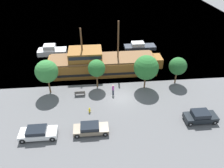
{
  "coord_description": "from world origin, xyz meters",
  "views": [
    {
      "loc": [
        -3.94,
        -26.61,
        20.48
      ],
      "look_at": [
        -1.24,
        2.0,
        1.2
      ],
      "focal_mm": 35.0,
      "sensor_mm": 36.0,
      "label": 1
    }
  ],
  "objects_px": {
    "bench_promenade_east": "(80,93)",
    "pedestrian_walking_near": "(113,90)",
    "pirate_ship": "(101,63)",
    "moored_boat_dockside": "(52,51)",
    "parked_car_curb_front": "(38,133)",
    "fire_hydrant": "(90,110)",
    "moored_boat_outer": "(139,46)",
    "parked_car_curb_rear": "(200,116)",
    "parked_car_curb_mid": "(91,129)"
  },
  "relations": [
    {
      "from": "moored_boat_dockside",
      "to": "bench_promenade_east",
      "type": "relative_size",
      "value": 3.64
    },
    {
      "from": "moored_boat_dockside",
      "to": "parked_car_curb_mid",
      "type": "xyz_separation_m",
      "value": [
        7.86,
        -23.25,
        -0.12
      ]
    },
    {
      "from": "bench_promenade_east",
      "to": "pedestrian_walking_near",
      "type": "relative_size",
      "value": 0.91
    },
    {
      "from": "fire_hydrant",
      "to": "moored_boat_outer",
      "type": "bearing_deg",
      "value": 61.19
    },
    {
      "from": "moored_boat_outer",
      "to": "parked_car_curb_mid",
      "type": "height_order",
      "value": "moored_boat_outer"
    },
    {
      "from": "fire_hydrant",
      "to": "bench_promenade_east",
      "type": "xyz_separation_m",
      "value": [
        -1.46,
        4.11,
        0.02
      ]
    },
    {
      "from": "parked_car_curb_mid",
      "to": "bench_promenade_east",
      "type": "xyz_separation_m",
      "value": [
        -1.59,
        7.99,
        -0.22
      ]
    },
    {
      "from": "parked_car_curb_front",
      "to": "parked_car_curb_mid",
      "type": "bearing_deg",
      "value": 1.5
    },
    {
      "from": "pirate_ship",
      "to": "parked_car_curb_front",
      "type": "relative_size",
      "value": 4.53
    },
    {
      "from": "pirate_ship",
      "to": "bench_promenade_east",
      "type": "xyz_separation_m",
      "value": [
        -3.65,
        -7.06,
        -1.23
      ]
    },
    {
      "from": "pirate_ship",
      "to": "fire_hydrant",
      "type": "xyz_separation_m",
      "value": [
        -2.19,
        -11.17,
        -1.25
      ]
    },
    {
      "from": "pirate_ship",
      "to": "moored_boat_outer",
      "type": "distance_m",
      "value": 12.8
    },
    {
      "from": "moored_boat_outer",
      "to": "pedestrian_walking_near",
      "type": "distance_m",
      "value": 17.96
    },
    {
      "from": "moored_boat_outer",
      "to": "bench_promenade_east",
      "type": "distance_m",
      "value": 20.48
    },
    {
      "from": "parked_car_curb_front",
      "to": "parked_car_curb_rear",
      "type": "xyz_separation_m",
      "value": [
        20.96,
        0.9,
        0.05
      ]
    },
    {
      "from": "moored_boat_dockside",
      "to": "parked_car_curb_mid",
      "type": "distance_m",
      "value": 24.54
    },
    {
      "from": "moored_boat_dockside",
      "to": "fire_hydrant",
      "type": "bearing_deg",
      "value": -68.23
    },
    {
      "from": "pirate_ship",
      "to": "moored_boat_outer",
      "type": "xyz_separation_m",
      "value": [
        8.95,
        9.09,
        -1.1
      ]
    },
    {
      "from": "moored_boat_dockside",
      "to": "bench_promenade_east",
      "type": "xyz_separation_m",
      "value": [
        6.27,
        -15.26,
        -0.34
      ]
    },
    {
      "from": "moored_boat_outer",
      "to": "fire_hydrant",
      "type": "relative_size",
      "value": 8.95
    },
    {
      "from": "parked_car_curb_mid",
      "to": "fire_hydrant",
      "type": "distance_m",
      "value": 3.88
    },
    {
      "from": "pirate_ship",
      "to": "moored_boat_dockside",
      "type": "relative_size",
      "value": 3.49
    },
    {
      "from": "parked_car_curb_front",
      "to": "moored_boat_outer",
      "type": "bearing_deg",
      "value": 54.34
    },
    {
      "from": "moored_boat_dockside",
      "to": "parked_car_curb_front",
      "type": "bearing_deg",
      "value": -86.47
    },
    {
      "from": "pirate_ship",
      "to": "pedestrian_walking_near",
      "type": "xyz_separation_m",
      "value": [
        1.52,
        -7.26,
        -0.77
      ]
    },
    {
      "from": "parked_car_curb_rear",
      "to": "bench_promenade_east",
      "type": "distance_m",
      "value": 17.69
    },
    {
      "from": "parked_car_curb_front",
      "to": "fire_hydrant",
      "type": "height_order",
      "value": "parked_car_curb_front"
    },
    {
      "from": "parked_car_curb_front",
      "to": "fire_hydrant",
      "type": "xyz_separation_m",
      "value": [
        6.29,
        4.04,
        -0.31
      ]
    },
    {
      "from": "moored_boat_dockside",
      "to": "parked_car_curb_rear",
      "type": "relative_size",
      "value": 1.37
    },
    {
      "from": "parked_car_curb_mid",
      "to": "pirate_ship",
      "type": "bearing_deg",
      "value": 82.18
    },
    {
      "from": "pirate_ship",
      "to": "moored_boat_dockside",
      "type": "bearing_deg",
      "value": 140.44
    },
    {
      "from": "moored_boat_dockside",
      "to": "fire_hydrant",
      "type": "xyz_separation_m",
      "value": [
        7.74,
        -19.37,
        -0.36
      ]
    },
    {
      "from": "pirate_ship",
      "to": "parked_car_curb_rear",
      "type": "relative_size",
      "value": 4.8
    },
    {
      "from": "parked_car_curb_front",
      "to": "fire_hydrant",
      "type": "distance_m",
      "value": 7.49
    },
    {
      "from": "parked_car_curb_rear",
      "to": "parked_car_curb_mid",
      "type": "bearing_deg",
      "value": -177.11
    },
    {
      "from": "parked_car_curb_mid",
      "to": "parked_car_curb_rear",
      "type": "bearing_deg",
      "value": 2.89
    },
    {
      "from": "parked_car_curb_front",
      "to": "parked_car_curb_mid",
      "type": "relative_size",
      "value": 1.03
    },
    {
      "from": "pirate_ship",
      "to": "parked_car_curb_rear",
      "type": "bearing_deg",
      "value": -48.91
    },
    {
      "from": "pirate_ship",
      "to": "fire_hydrant",
      "type": "height_order",
      "value": "pirate_ship"
    },
    {
      "from": "moored_boat_dockside",
      "to": "parked_car_curb_front",
      "type": "relative_size",
      "value": 1.3
    },
    {
      "from": "moored_boat_outer",
      "to": "fire_hydrant",
      "type": "bearing_deg",
      "value": -118.81
    },
    {
      "from": "moored_boat_outer",
      "to": "bench_promenade_east",
      "type": "relative_size",
      "value": 4.25
    },
    {
      "from": "pirate_ship",
      "to": "bench_promenade_east",
      "type": "distance_m",
      "value": 8.05
    },
    {
      "from": "parked_car_curb_rear",
      "to": "fire_hydrant",
      "type": "xyz_separation_m",
      "value": [
        -14.67,
        3.14,
        -0.36
      ]
    },
    {
      "from": "moored_boat_outer",
      "to": "parked_car_curb_mid",
      "type": "bearing_deg",
      "value": -114.54
    },
    {
      "from": "moored_boat_dockside",
      "to": "moored_boat_outer",
      "type": "height_order",
      "value": "moored_boat_dockside"
    },
    {
      "from": "moored_boat_dockside",
      "to": "fire_hydrant",
      "type": "relative_size",
      "value": 7.67
    },
    {
      "from": "parked_car_curb_front",
      "to": "pedestrian_walking_near",
      "type": "relative_size",
      "value": 2.56
    },
    {
      "from": "moored_boat_dockside",
      "to": "pirate_ship",
      "type": "bearing_deg",
      "value": -39.56
    },
    {
      "from": "moored_boat_dockside",
      "to": "moored_boat_outer",
      "type": "bearing_deg",
      "value": 2.68
    }
  ]
}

